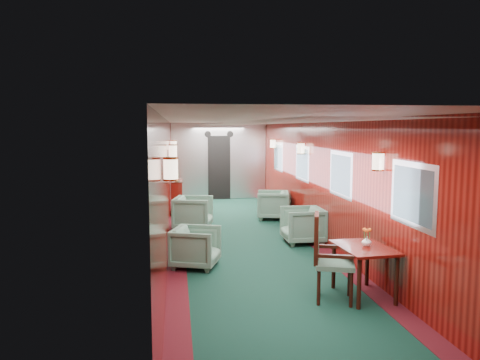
% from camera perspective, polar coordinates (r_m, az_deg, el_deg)
% --- Properties ---
extents(room, '(12.00, 12.10, 2.40)m').
position_cam_1_polar(room, '(8.88, 0.88, 2.39)').
color(room, '#0D3225').
rests_on(room, ground).
extents(bulkhead, '(2.98, 0.17, 2.39)m').
position_cam_1_polar(bulkhead, '(14.77, -2.59, 2.25)').
color(bulkhead, silver).
rests_on(bulkhead, ground).
extents(windows_right, '(0.02, 8.60, 0.80)m').
position_cam_1_polar(windows_right, '(9.48, 9.58, 1.43)').
color(windows_right, silver).
rests_on(windows_right, ground).
extents(wall_sconces, '(2.97, 7.97, 0.25)m').
position_cam_1_polar(wall_sconces, '(9.43, 0.36, 3.57)').
color(wall_sconces, '#FFE8C6').
rests_on(wall_sconces, ground).
extents(dining_table, '(0.70, 0.96, 0.69)m').
position_cam_1_polar(dining_table, '(6.51, 14.88, -8.79)').
color(dining_table, maroon).
rests_on(dining_table, ground).
extents(side_chair, '(0.63, 0.65, 1.15)m').
position_cam_1_polar(side_chair, '(6.27, 10.50, -8.83)').
color(side_chair, '#224F43').
rests_on(side_chair, ground).
extents(credenza, '(0.31, 0.98, 1.15)m').
position_cam_1_polar(credenza, '(12.48, -7.73, -1.97)').
color(credenza, maroon).
rests_on(credenza, ground).
extents(flower_vase, '(0.16, 0.16, 0.13)m').
position_cam_1_polar(flower_vase, '(6.50, 15.17, -7.23)').
color(flower_vase, white).
rests_on(flower_vase, dining_table).
extents(armchair_left_near, '(0.91, 0.89, 0.66)m').
position_cam_1_polar(armchair_left_near, '(7.69, -5.40, -8.15)').
color(armchair_left_near, '#224F43').
rests_on(armchair_left_near, ground).
extents(armchair_left_far, '(0.97, 0.95, 0.74)m').
position_cam_1_polar(armchair_left_far, '(10.45, -5.71, -4.02)').
color(armchair_left_far, '#224F43').
rests_on(armchair_left_far, ground).
extents(armchair_right_near, '(0.78, 0.76, 0.71)m').
position_cam_1_polar(armchair_right_near, '(9.30, 7.64, -5.47)').
color(armchair_right_near, '#224F43').
rests_on(armchair_right_near, ground).
extents(armchair_right_far, '(0.91, 0.89, 0.70)m').
position_cam_1_polar(armchair_right_far, '(11.62, 3.99, -3.04)').
color(armchair_right_far, '#224F43').
rests_on(armchair_right_far, ground).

